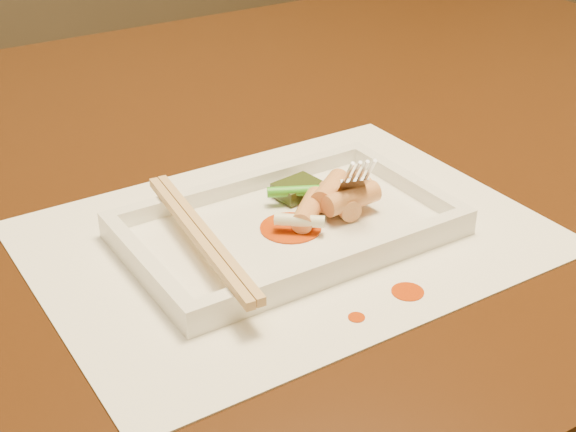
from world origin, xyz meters
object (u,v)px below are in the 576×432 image
placemat (288,236)px  fork (348,117)px  table (271,223)px  chopstick_a (196,236)px  plate_base (288,231)px

placemat → fork: bearing=14.4°
placemat → fork: (0.07, 0.02, 0.08)m
placemat → fork: 0.11m
table → fork: (-0.02, -0.16, 0.18)m
placemat → chopstick_a: (-0.08, 0.00, 0.03)m
placemat → chopstick_a: size_ratio=1.98×
fork → placemat: bearing=-165.6°
table → placemat: size_ratio=3.50×
table → plate_base: (-0.09, -0.18, 0.11)m
table → fork: size_ratio=10.00×
table → fork: bearing=-97.4°
table → chopstick_a: size_ratio=6.94×
table → chopstick_a: (-0.17, -0.18, 0.13)m
plate_base → fork: 0.11m
table → placemat: (-0.09, -0.18, 0.10)m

